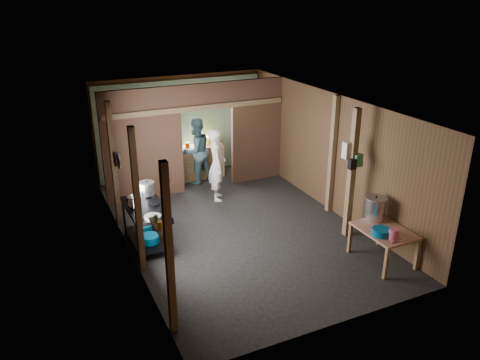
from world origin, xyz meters
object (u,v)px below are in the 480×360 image
stock_pot (375,209)px  cook (217,165)px  yellow_tub (212,140)px  prep_table (383,245)px  gas_range (147,226)px  stove_pot_large (147,189)px  pink_bucket (393,234)px

stock_pot → cook: bearing=117.2°
cook → yellow_tub: bearing=-0.5°
prep_table → cook: bearing=113.4°
gas_range → cook: 2.57m
stove_pot_large → pink_bucket: (3.43, -3.16, -0.23)m
stock_pot → pink_bucket: 0.78m
gas_range → stove_pot_large: size_ratio=4.46×
prep_table → yellow_tub: 5.49m
gas_range → yellow_tub: 3.96m
gas_range → pink_bucket: bearing=-36.6°
gas_range → prep_table: size_ratio=1.30×
cook → pink_bucket: bearing=-142.1°
gas_range → cook: size_ratio=0.82×
pink_bucket → stove_pot_large: bearing=137.3°
pink_bucket → cook: 4.43m
pink_bucket → yellow_tub: 5.76m
prep_table → stock_pot: (0.10, 0.41, 0.52)m
stock_pot → pink_bucket: bearing=-105.8°
prep_table → stove_pot_large: (-3.54, 2.83, 0.64)m
cook → gas_range: bearing=143.2°
yellow_tub → pink_bucket: bearing=-79.5°
prep_table → yellow_tub: size_ratio=2.86×
yellow_tub → gas_range: bearing=-130.5°
prep_table → stock_pot: bearing=76.5°
yellow_tub → cook: (-0.49, -1.51, -0.11)m
stove_pot_large → yellow_tub: (2.38, 2.49, 0.00)m
gas_range → stove_pot_large: 0.75m
yellow_tub → cook: 1.59m
gas_range → stock_pot: (3.81, -1.93, 0.43)m
gas_range → pink_bucket: size_ratio=7.26×
pink_bucket → stock_pot: bearing=74.2°
cook → stock_pot: bearing=-135.3°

